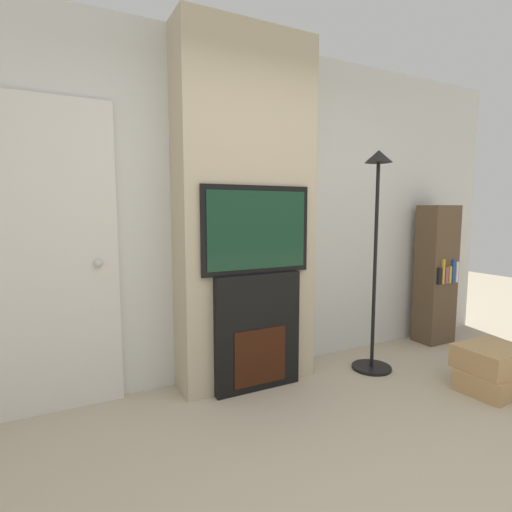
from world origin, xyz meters
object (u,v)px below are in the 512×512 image
television (256,230)px  box_stack (493,368)px  bookshelf (436,274)px  fireplace (256,332)px  floor_lamp (376,241)px

television → box_stack: size_ratio=1.72×
bookshelf → television: bearing=-176.6°
box_stack → bookshelf: bearing=59.4°
bookshelf → box_stack: bearing=-120.6°
fireplace → television: 0.78m
fireplace → box_stack: fireplace is taller
fireplace → bookshelf: (2.16, 0.13, 0.26)m
fireplace → television: television is taller
television → bookshelf: television is taller
box_stack → bookshelf: size_ratio=0.36×
fireplace → bookshelf: 2.18m
fireplace → floor_lamp: floor_lamp is taller
fireplace → floor_lamp: size_ratio=0.48×
television → bookshelf: bearing=3.4°
floor_lamp → box_stack: bearing=-55.2°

